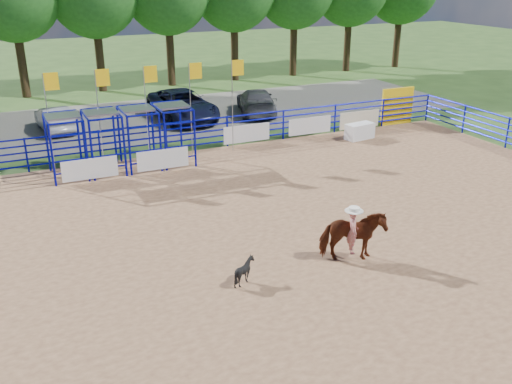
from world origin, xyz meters
TOP-DOWN VIEW (x-y plane):
  - ground at (0.00, 0.00)m, footprint 120.00×120.00m
  - arena_dirt at (0.00, 0.00)m, footprint 30.00×20.00m
  - gravel_strip at (0.00, 17.00)m, footprint 40.00×10.00m
  - announcer_table at (9.51, 8.45)m, footprint 1.55×0.91m
  - horse_and_rider at (2.06, -2.16)m, footprint 2.03×1.43m
  - calf at (-1.31, -2.07)m, footprint 0.78×0.73m
  - car_b at (-4.20, 16.39)m, footprint 1.80×4.03m
  - car_c at (2.66, 15.93)m, footprint 3.00×5.97m
  - car_d at (7.05, 15.55)m, footprint 3.38×5.28m
  - perimeter_fence at (0.00, 0.00)m, footprint 30.10×20.10m
  - chute_assembly at (-1.90, 8.84)m, footprint 19.32×2.41m

SIDE VIEW (x-z plane):
  - ground at x=0.00m, z-range 0.00..0.00m
  - gravel_strip at x=0.00m, z-range 0.00..0.01m
  - arena_dirt at x=0.00m, z-range 0.00..0.02m
  - calf at x=-1.31m, z-range 0.02..0.76m
  - announcer_table at x=9.51m, z-range 0.02..0.80m
  - car_b at x=-4.20m, z-range 0.01..1.29m
  - car_d at x=7.05m, z-range 0.01..1.43m
  - perimeter_fence at x=0.00m, z-range 0.00..1.50m
  - car_c at x=2.66m, z-range 0.01..1.63m
  - horse_and_rider at x=2.06m, z-range -0.29..2.06m
  - chute_assembly at x=-1.90m, z-range -0.84..3.36m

